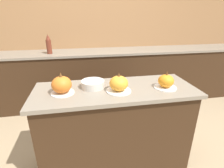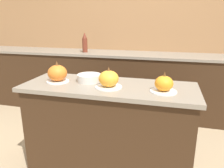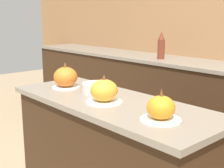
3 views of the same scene
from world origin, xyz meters
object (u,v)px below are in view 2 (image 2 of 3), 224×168
at_px(pumpkin_cake_center, 109,79).
at_px(pumpkin_cake_right, 164,84).
at_px(pumpkin_cake_left, 57,74).
at_px(bottle_tall, 85,43).
at_px(mixing_bowl, 89,78).

height_order(pumpkin_cake_center, pumpkin_cake_right, pumpkin_cake_center).
bearing_deg(pumpkin_cake_left, bottle_tall, 101.71).
bearing_deg(pumpkin_cake_left, pumpkin_cake_right, -3.00).
bearing_deg(pumpkin_cake_right, mixing_bowl, 168.82).
relative_size(pumpkin_cake_left, mixing_bowl, 0.93).
xyz_separation_m(pumpkin_cake_center, bottle_tall, (-0.78, 1.47, 0.13)).
distance_m(pumpkin_cake_right, bottle_tall, 1.92).
bearing_deg(mixing_bowl, pumpkin_cake_center, -30.29).
distance_m(pumpkin_cake_left, bottle_tall, 1.46).
xyz_separation_m(pumpkin_cake_left, pumpkin_cake_right, (0.93, -0.05, -0.02)).
bearing_deg(pumpkin_cake_right, bottle_tall, 129.78).
height_order(pumpkin_cake_center, bottle_tall, bottle_tall).
distance_m(bottle_tall, mixing_bowl, 1.46).
height_order(pumpkin_cake_left, pumpkin_cake_right, pumpkin_cake_left).
bearing_deg(pumpkin_cake_center, bottle_tall, 118.06).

